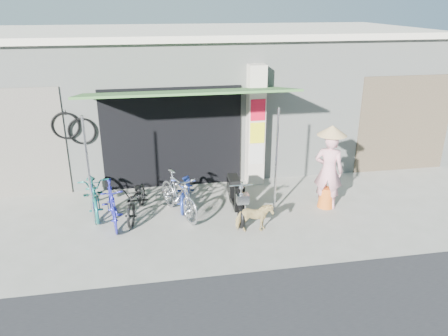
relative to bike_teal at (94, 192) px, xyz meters
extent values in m
plane|color=#9B978C|center=(3.04, -1.42, -0.47)|extent=(80.00, 80.00, 0.00)
cube|color=#999D96|center=(3.04, 3.68, 1.28)|extent=(12.00, 5.00, 3.50)
cube|color=beige|center=(3.04, 3.68, 3.11)|extent=(12.30, 5.30, 0.16)
cube|color=black|center=(1.84, 1.16, 0.78)|extent=(3.40, 0.06, 2.50)
cube|color=black|center=(1.84, 1.17, 0.08)|extent=(3.06, 0.04, 1.10)
torus|color=black|center=(-0.26, 1.12, 1.08)|extent=(0.65, 0.05, 0.65)
cylinder|color=silver|center=(-0.26, 1.14, 1.40)|extent=(0.02, 0.02, 0.12)
torus|color=black|center=(-0.61, 1.12, 1.23)|extent=(0.65, 0.05, 0.65)
cylinder|color=silver|center=(-0.61, 1.14, 1.55)|extent=(0.02, 0.02, 0.12)
cube|color=beige|center=(3.89, 1.03, 1.03)|extent=(0.42, 0.42, 3.00)
cube|color=red|center=(3.89, 0.81, 1.48)|extent=(0.36, 0.02, 0.52)
cube|color=yellow|center=(3.89, 0.81, 0.91)|extent=(0.36, 0.02, 0.52)
cube|color=beige|center=(3.89, 0.81, 0.35)|extent=(0.36, 0.02, 0.50)
cube|color=#335F2A|center=(2.14, 0.23, 2.08)|extent=(4.60, 1.88, 0.35)
cylinder|color=silver|center=(0.04, -0.67, 0.71)|extent=(0.05, 0.05, 2.36)
cylinder|color=silver|center=(3.94, -0.67, 0.71)|extent=(0.05, 0.05, 2.36)
cube|color=brown|center=(8.04, 1.17, 0.83)|extent=(2.60, 0.06, 2.60)
cube|color=#6B665B|center=(-1.96, 1.17, 0.83)|extent=(2.60, 0.06, 2.60)
imported|color=#15625B|center=(0.00, 0.00, 0.00)|extent=(0.93, 1.89, 0.95)
imported|color=#212197|center=(0.43, -0.65, -0.02)|extent=(0.65, 1.57, 0.91)
imported|color=black|center=(0.93, -0.41, -0.06)|extent=(0.85, 1.64, 0.82)
imported|color=#9F9FA4|center=(1.82, -0.52, 0.02)|extent=(1.07, 1.70, 0.99)
imported|color=#22399F|center=(2.02, -0.02, -0.08)|extent=(0.82, 1.57, 0.79)
imported|color=tan|center=(3.26, -1.52, -0.16)|extent=(0.76, 0.38, 0.63)
torus|color=black|center=(3.04, -1.30, -0.23)|extent=(0.10, 0.49, 0.49)
torus|color=black|center=(3.07, -0.11, -0.23)|extent=(0.10, 0.49, 0.49)
cube|color=black|center=(3.05, -0.70, -0.16)|extent=(0.23, 0.88, 0.09)
cube|color=black|center=(3.06, -0.38, 0.04)|extent=(0.26, 0.51, 0.31)
cube|color=black|center=(3.06, -0.38, 0.24)|extent=(0.24, 0.51, 0.08)
cube|color=black|center=(3.04, -1.12, 0.10)|extent=(0.21, 0.10, 0.52)
cylinder|color=silver|center=(3.04, -1.28, 0.47)|extent=(0.48, 0.04, 0.03)
cube|color=silver|center=(3.03, -1.44, 0.24)|extent=(0.25, 0.19, 0.18)
imported|color=#CF8B94|center=(5.15, -0.69, 0.39)|extent=(0.76, 0.68, 1.74)
cone|color=#C0581B|center=(5.15, -0.69, -0.24)|extent=(0.38, 0.38, 0.46)
cone|color=tan|center=(5.15, -0.69, 1.33)|extent=(0.64, 0.64, 0.22)
camera|label=1|loc=(1.27, -9.13, 3.95)|focal=35.00mm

